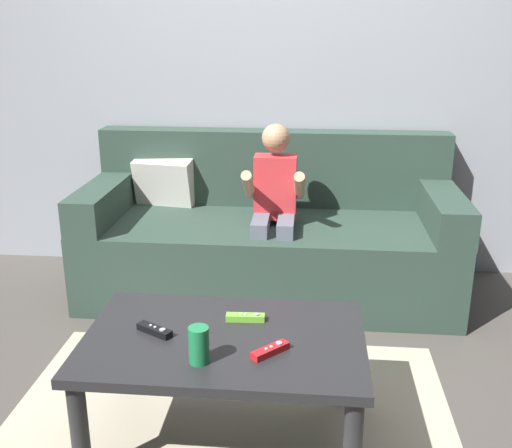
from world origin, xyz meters
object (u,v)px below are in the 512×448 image
(game_remote_lime_near_edge, at_px, (246,317))
(couch, at_px, (268,239))
(person_seated_on_couch, at_px, (274,205))
(soda_can, at_px, (199,345))
(coffee_table, at_px, (224,352))
(game_remote_red_center, at_px, (270,350))
(game_remote_black_far_corner, at_px, (155,330))

(game_remote_lime_near_edge, bearing_deg, couch, 90.28)
(couch, bearing_deg, game_remote_lime_near_edge, -89.72)
(person_seated_on_couch, relative_size, game_remote_lime_near_edge, 6.77)
(person_seated_on_couch, relative_size, soda_can, 7.85)
(coffee_table, bearing_deg, couch, 87.51)
(game_remote_red_center, height_order, game_remote_black_far_corner, same)
(coffee_table, height_order, game_remote_lime_near_edge, game_remote_lime_near_edge)
(game_remote_red_center, bearing_deg, soda_can, -162.40)
(couch, bearing_deg, coffee_table, -92.49)
(game_remote_lime_near_edge, distance_m, game_remote_black_far_corner, 0.33)
(game_remote_lime_near_edge, distance_m, game_remote_red_center, 0.25)
(person_seated_on_couch, bearing_deg, game_remote_black_far_corner, -106.88)
(game_remote_black_far_corner, bearing_deg, game_remote_red_center, -13.47)
(couch, height_order, soda_can, couch)
(game_remote_lime_near_edge, bearing_deg, game_remote_black_far_corner, -158.04)
(couch, bearing_deg, person_seated_on_couch, -76.93)
(game_remote_lime_near_edge, relative_size, soda_can, 1.16)
(couch, relative_size, person_seated_on_couch, 2.08)
(coffee_table, height_order, game_remote_black_far_corner, game_remote_black_far_corner)
(coffee_table, relative_size, game_remote_lime_near_edge, 6.84)
(couch, xyz_separation_m, coffee_table, (-0.06, -1.31, 0.05))
(couch, relative_size, coffee_table, 2.06)
(person_seated_on_couch, distance_m, soda_can, 1.31)
(coffee_table, bearing_deg, game_remote_black_far_corner, 179.98)
(person_seated_on_couch, height_order, game_remote_red_center, person_seated_on_couch)
(couch, distance_m, coffee_table, 1.31)
(coffee_table, bearing_deg, game_remote_lime_near_edge, 63.18)
(soda_can, bearing_deg, game_remote_lime_near_edge, 68.20)
(game_remote_lime_near_edge, bearing_deg, person_seated_on_couch, 87.95)
(person_seated_on_couch, bearing_deg, coffee_table, -94.99)
(game_remote_red_center, distance_m, game_remote_black_far_corner, 0.42)
(game_remote_lime_near_edge, xyz_separation_m, soda_can, (-0.12, -0.29, 0.05))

